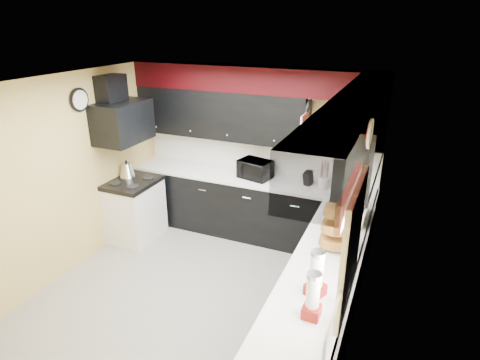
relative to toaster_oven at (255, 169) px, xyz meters
The scene contains 35 objects.
ground 1.86m from the toaster_oven, 93.81° to the right, with size 3.60×3.60×0.00m, color gray.
wall_back 0.35m from the toaster_oven, 109.18° to the left, with size 3.60×0.06×2.50m, color #E0C666.
wall_right 2.28m from the toaster_oven, 41.64° to the right, with size 0.06×3.60×2.50m, color #E0C666.
wall_left 2.43m from the toaster_oven, 141.52° to the right, with size 0.06×3.60×2.50m, color #E0C666.
ceiling 2.08m from the toaster_oven, 93.81° to the right, with size 3.60×3.60×0.06m, color white.
cab_back 0.63m from the toaster_oven, behind, with size 3.60×0.60×0.90m, color black.
cab_right 2.37m from the toaster_oven, 52.30° to the right, with size 0.60×3.00×0.90m, color black.
counter_back 0.18m from the toaster_oven, behind, with size 3.62×0.64×0.04m, color white.
counter_right 2.29m from the toaster_oven, 52.30° to the right, with size 0.64×3.02×0.04m, color white.
splash_back 0.32m from the toaster_oven, 109.82° to the left, with size 3.60×0.02×0.50m, color white.
splash_right 2.27m from the toaster_oven, 41.81° to the right, with size 0.02×3.60×0.50m, color white.
upper_back 0.95m from the toaster_oven, 169.23° to the left, with size 2.60×0.35×0.70m, color black.
upper_right 1.80m from the toaster_oven, 21.83° to the right, with size 0.35×1.80×0.70m, color black.
soffit_back 1.26m from the toaster_oven, 132.65° to the left, with size 3.60×0.36×0.35m, color black.
soffit_right 2.60m from the toaster_oven, 48.06° to the right, with size 0.36×3.24×0.35m, color black.
stove 1.88m from the toaster_oven, 154.58° to the right, with size 0.60×0.75×0.86m, color white.
cooktop 1.78m from the toaster_oven, 154.58° to the right, with size 0.62×0.77×0.06m, color black.
hood 1.95m from the toaster_oven, 155.26° to the right, with size 0.50×0.78×0.55m, color black.
hood_duct 2.24m from the toaster_oven, 156.87° to the right, with size 0.24×0.40×0.40m, color black.
window 2.98m from the toaster_oven, 55.06° to the right, with size 0.03×0.86×0.96m, color white, non-canonical shape.
valance 3.04m from the toaster_oven, 55.95° to the right, with size 0.04×0.88×0.20m, color red.
pan_top 1.17m from the toaster_oven, ahead, with size 0.03×0.22×0.40m, color black, non-canonical shape.
pan_mid 0.99m from the toaster_oven, ahead, with size 0.03×0.28×0.46m, color black, non-canonical shape.
pan_low 0.98m from the toaster_oven, 13.24° to the left, with size 0.03×0.24×0.42m, color black, non-canonical shape.
cut_board 1.05m from the toaster_oven, 16.12° to the right, with size 0.03×0.26×0.35m, color white.
baskets 2.04m from the toaster_oven, 45.82° to the right, with size 0.27×0.27×0.50m, color brown, non-canonical shape.
clock 2.50m from the toaster_oven, 146.02° to the right, with size 0.03×0.30×0.30m, color black, non-canonical shape.
deco_plate 2.76m from the toaster_oven, 48.10° to the right, with size 0.03×0.24×0.24m, color white, non-canonical shape.
toaster_oven is the anchor object (origin of this frame).
microwave 1.62m from the toaster_oven, 27.39° to the right, with size 0.52×0.35×0.29m, color black.
utensil_crock 1.00m from the toaster_oven, ahead, with size 0.15×0.15×0.16m, color silver.
knife_block 0.78m from the toaster_oven, ahead, with size 0.09×0.13×0.21m, color black.
kettle 1.88m from the toaster_oven, 159.84° to the right, with size 0.23×0.23×0.21m, color #B4B4B8, non-canonical shape.
dispenser_a 2.69m from the toaster_oven, 58.05° to the right, with size 0.14×0.14×0.39m, color #720000, non-canonical shape.
dispenser_b 2.95m from the toaster_oven, 60.32° to the right, with size 0.13×0.13×0.37m, color #670C01, non-canonical shape.
Camera 1 is at (2.03, -3.55, 3.09)m, focal length 30.00 mm.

